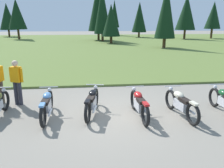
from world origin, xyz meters
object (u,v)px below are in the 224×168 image
at_px(motorcycle_black, 92,102).
at_px(rider_near_row_end, 17,80).
at_px(motorcycle_red, 139,104).
at_px(motorcycle_cream, 181,103).
at_px(motorcycle_sky_blue, 47,105).

bearing_deg(motorcycle_black, rider_near_row_end, 156.02).
distance_m(motorcycle_red, motorcycle_cream, 1.36).
distance_m(motorcycle_black, rider_near_row_end, 3.01).
bearing_deg(motorcycle_red, motorcycle_sky_blue, 175.55).
xyz_separation_m(motorcycle_cream, rider_near_row_end, (-5.58, 1.69, 0.51)).
bearing_deg(motorcycle_cream, motorcycle_red, 175.34).
xyz_separation_m(motorcycle_sky_blue, motorcycle_red, (2.96, -0.23, 0.00)).
relative_size(motorcycle_sky_blue, motorcycle_cream, 1.00).
height_order(motorcycle_red, rider_near_row_end, rider_near_row_end).
bearing_deg(motorcycle_red, motorcycle_black, 165.96).
bearing_deg(motorcycle_sky_blue, rider_near_row_end, 133.01).
bearing_deg(motorcycle_black, motorcycle_sky_blue, -174.20).
bearing_deg(motorcycle_red, rider_near_row_end, 159.43).
relative_size(motorcycle_black, motorcycle_red, 0.99).
xyz_separation_m(motorcycle_black, motorcycle_red, (1.51, -0.38, 0.00)).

